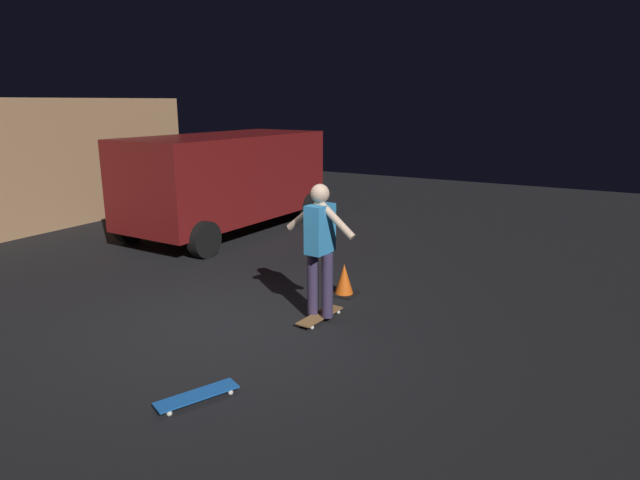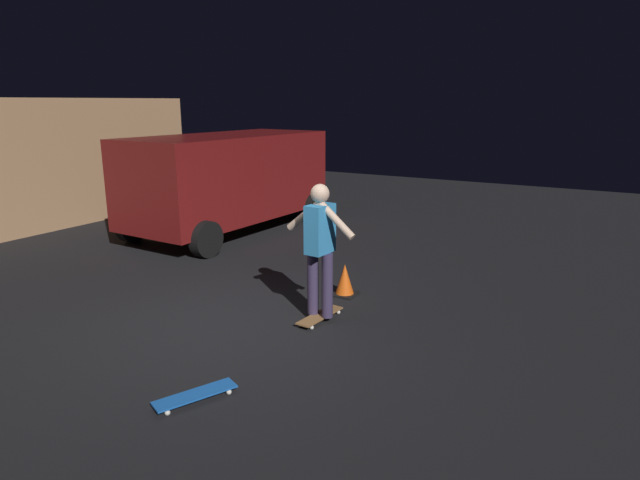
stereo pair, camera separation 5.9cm
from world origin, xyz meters
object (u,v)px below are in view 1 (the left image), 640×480
Objects in this scene: skater at (320,241)px; skateboard_ridden at (320,316)px; parked_van at (227,177)px; skateboard_spare at (197,396)px; traffic_cone at (344,281)px.

skateboard_ridden is at bearing 0.00° from skater.
parked_van is 6.92m from skateboard_spare.
skater is 1.28m from traffic_cone.
skateboard_ridden is (-3.27, -4.10, -1.11)m from parked_van.
parked_van is 5.90× the size of skateboard_ridden.
skater is at bearing 0.00° from skateboard_ridden.
parked_van is at bearing 59.76° from traffic_cone.
skater is at bearing -170.96° from traffic_cone.
skateboard_spare is (-2.23, 0.04, 0.00)m from skateboard_ridden.
skateboard_spare is 0.48× the size of skater.
skateboard_spare is 3.21m from traffic_cone.
skateboard_ridden is 0.99m from traffic_cone.
parked_van is 5.24m from skater.
traffic_cone reaches higher than skateboard_ridden.
skater is (0.00, 0.00, 0.98)m from skateboard_ridden.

